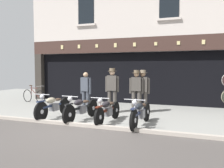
{
  "coord_description": "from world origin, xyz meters",
  "views": [
    {
      "loc": [
        3.56,
        -6.32,
        1.8
      ],
      "look_at": [
        0.19,
        2.65,
        1.15
      ],
      "focal_mm": 37.97,
      "sensor_mm": 36.0,
      "label": 1
    }
  ],
  "objects": [
    {
      "name": "motorcycle_center_right",
      "position": [
        1.84,
        0.8,
        0.42
      ],
      "size": [
        0.62,
        2.08,
        0.91
      ],
      "rotation": [
        0.0,
        0.0,
        3.1
      ],
      "color": "black",
      "rests_on": "ground"
    },
    {
      "name": "advert_board_near",
      "position": [
        -1.38,
        5.4,
        1.85
      ],
      "size": [
        0.73,
        0.03,
        0.98
      ],
      "color": "silver"
    },
    {
      "name": "leaning_bicycle",
      "position": [
        -4.59,
        3.73,
        0.36
      ],
      "size": [
        1.68,
        0.56,
        0.93
      ],
      "rotation": [
        0.0,
        0.0,
        -1.79
      ],
      "color": "black",
      "rests_on": "ground"
    },
    {
      "name": "shop_facade",
      "position": [
        -0.0,
        7.01,
        1.73
      ],
      "size": [
        11.3,
        4.42,
        6.39
      ],
      "color": "black",
      "rests_on": "ground"
    },
    {
      "name": "salesman_right",
      "position": [
        1.18,
        2.76,
        0.96
      ],
      "size": [
        0.56,
        0.35,
        1.72
      ],
      "rotation": [
        0.0,
        0.0,
        3.24
      ],
      "color": "#47423D",
      "rests_on": "ground"
    },
    {
      "name": "motorcycle_left",
      "position": [
        -1.42,
        0.9,
        0.43
      ],
      "size": [
        0.62,
        2.06,
        0.93
      ],
      "rotation": [
        0.0,
        0.0,
        3.09
      ],
      "color": "black",
      "rests_on": "ground"
    },
    {
      "name": "motorcycle_center",
      "position": [
        0.71,
        0.86,
        0.41
      ],
      "size": [
        0.62,
        1.94,
        0.89
      ],
      "rotation": [
        0.0,
        0.0,
        3.1
      ],
      "color": "black",
      "rests_on": "ground"
    },
    {
      "name": "shopkeeper_center",
      "position": [
        0.25,
        2.51,
        1.01
      ],
      "size": [
        0.56,
        0.36,
        1.8
      ],
      "rotation": [
        0.0,
        0.0,
        3.21
      ],
      "color": "#47423D",
      "rests_on": "ground"
    },
    {
      "name": "salesman_left",
      "position": [
        -0.96,
        2.57,
        0.9
      ],
      "size": [
        0.55,
        0.3,
        1.62
      ],
      "rotation": [
        0.0,
        0.0,
        2.92
      ],
      "color": "#3D424C",
      "rests_on": "ground"
    },
    {
      "name": "motorcycle_center_left",
      "position": [
        -0.28,
        0.87,
        0.42
      ],
      "size": [
        0.62,
        2.07,
        0.91
      ],
      "rotation": [
        0.0,
        0.0,
        3.04
      ],
      "color": "black",
      "rests_on": "ground"
    },
    {
      "name": "assistant_far_right",
      "position": [
        1.4,
        2.94,
        0.96
      ],
      "size": [
        0.56,
        0.36,
        1.73
      ],
      "rotation": [
        0.0,
        0.0,
        3.2
      ],
      "color": "#47423D",
      "rests_on": "ground"
    },
    {
      "name": "ground",
      "position": [
        0.0,
        -0.98,
        -0.04
      ],
      "size": [
        23.0,
        22.0,
        0.18
      ],
      "color": "gray"
    }
  ]
}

